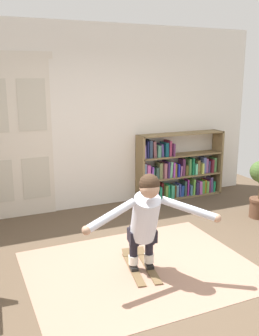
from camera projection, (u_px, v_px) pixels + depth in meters
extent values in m
plane|color=brown|center=(167.00, 279.00, 4.05)|extent=(7.20, 7.20, 0.00)
cube|color=white|center=(88.00, 118.00, 6.01)|extent=(6.00, 0.10, 2.90)
cube|color=beige|center=(34.00, 140.00, 5.68)|extent=(0.55, 0.04, 2.35)
cube|color=beige|center=(32.00, 105.00, 5.54)|extent=(0.41, 0.01, 0.76)
cube|color=beige|center=(36.00, 178.00, 5.80)|extent=(0.41, 0.01, 0.64)
cube|color=beige|center=(9.00, 54.00, 5.28)|extent=(1.22, 0.04, 0.10)
cube|color=#9F7763|center=(141.00, 269.00, 4.26)|extent=(2.48, 1.94, 0.01)
cube|color=olive|center=(140.00, 170.00, 6.35)|extent=(0.04, 0.30, 1.15)
cube|color=olive|center=(217.00, 161.00, 6.97)|extent=(0.04, 0.30, 1.15)
cube|color=olive|center=(179.00, 196.00, 6.80)|extent=(1.57, 0.30, 0.02)
cube|color=olive|center=(180.00, 176.00, 6.71)|extent=(1.57, 0.30, 0.02)
cube|color=olive|center=(181.00, 155.00, 6.62)|extent=(1.57, 0.30, 0.02)
cube|color=olive|center=(181.00, 134.00, 6.53)|extent=(1.57, 0.30, 0.02)
cube|color=brown|center=(141.00, 195.00, 6.49)|extent=(0.04, 0.16, 0.21)
cube|color=teal|center=(145.00, 192.00, 6.50)|extent=(0.07, 0.23, 0.29)
cube|color=#492051|center=(148.00, 194.00, 6.53)|extent=(0.06, 0.16, 0.21)
cube|color=teal|center=(152.00, 192.00, 6.55)|extent=(0.03, 0.15, 0.24)
cube|color=#B8509B|center=(154.00, 192.00, 6.57)|extent=(0.05, 0.23, 0.24)
cube|color=#26926F|center=(158.00, 192.00, 6.59)|extent=(0.04, 0.21, 0.23)
cube|color=#5B171B|center=(161.00, 190.00, 6.62)|extent=(0.04, 0.14, 0.28)
cube|color=#669344|center=(164.00, 191.00, 6.63)|extent=(0.05, 0.23, 0.24)
cube|color=#30CE7D|center=(167.00, 191.00, 6.67)|extent=(0.04, 0.16, 0.24)
cube|color=#3DA780|center=(170.00, 191.00, 6.67)|extent=(0.06, 0.22, 0.23)
cube|color=#4F3717|center=(173.00, 190.00, 6.71)|extent=(0.03, 0.22, 0.22)
cube|color=#6292B6|center=(175.00, 190.00, 6.75)|extent=(0.04, 0.19, 0.21)
cube|color=#434BA6|center=(178.00, 189.00, 6.76)|extent=(0.04, 0.17, 0.23)
cube|color=#1E4197|center=(180.00, 190.00, 6.78)|extent=(0.07, 0.19, 0.20)
cube|color=#325145|center=(183.00, 187.00, 6.80)|extent=(0.04, 0.20, 0.27)
cube|color=purple|center=(186.00, 187.00, 6.80)|extent=(0.03, 0.15, 0.29)
cube|color=teal|center=(189.00, 189.00, 6.83)|extent=(0.04, 0.17, 0.19)
cube|color=#7BD550|center=(191.00, 186.00, 6.87)|extent=(0.04, 0.22, 0.29)
cube|color=#2D2351|center=(194.00, 187.00, 6.88)|extent=(0.05, 0.23, 0.23)
cube|color=#B65AB8|center=(198.00, 187.00, 6.91)|extent=(0.07, 0.23, 0.24)
cube|color=#50A03F|center=(200.00, 186.00, 6.95)|extent=(0.06, 0.22, 0.24)
cube|color=#BF8023|center=(203.00, 186.00, 6.96)|extent=(0.03, 0.15, 0.24)
cube|color=#76C25E|center=(205.00, 186.00, 6.97)|extent=(0.03, 0.19, 0.22)
cube|color=#7B2663|center=(207.00, 185.00, 6.99)|extent=(0.04, 0.21, 0.24)
cube|color=#554982|center=(210.00, 184.00, 7.00)|extent=(0.06, 0.15, 0.28)
cube|color=#1A8F56|center=(212.00, 186.00, 7.03)|extent=(0.04, 0.15, 0.20)
cube|color=#6B85B0|center=(142.00, 171.00, 6.39)|extent=(0.06, 0.22, 0.29)
cube|color=#C554A3|center=(146.00, 172.00, 6.41)|extent=(0.06, 0.21, 0.26)
cube|color=purple|center=(150.00, 173.00, 6.44)|extent=(0.04, 0.23, 0.22)
cube|color=#295E4A|center=(152.00, 173.00, 6.47)|extent=(0.05, 0.15, 0.18)
cube|color=#335048|center=(156.00, 173.00, 6.49)|extent=(0.06, 0.15, 0.19)
cube|color=#798654|center=(159.00, 170.00, 6.52)|extent=(0.06, 0.18, 0.27)
cube|color=#A36170|center=(163.00, 170.00, 6.53)|extent=(0.04, 0.23, 0.26)
cube|color=#402761|center=(166.00, 169.00, 6.56)|extent=(0.04, 0.23, 0.28)
cube|color=#6BB987|center=(168.00, 169.00, 6.58)|extent=(0.06, 0.23, 0.28)
cube|color=#AE48C0|center=(172.00, 169.00, 6.59)|extent=(0.03, 0.20, 0.27)
cube|color=olive|center=(173.00, 169.00, 6.62)|extent=(0.04, 0.20, 0.23)
cube|color=#232BB4|center=(176.00, 169.00, 6.64)|extent=(0.03, 0.21, 0.22)
cube|color=#9F6091|center=(179.00, 170.00, 6.67)|extent=(0.04, 0.19, 0.18)
cube|color=#5A2C55|center=(182.00, 167.00, 6.69)|extent=(0.04, 0.17, 0.30)
cube|color=brown|center=(185.00, 170.00, 6.72)|extent=(0.05, 0.17, 0.18)
cube|color=#549551|center=(188.00, 166.00, 6.74)|extent=(0.05, 0.18, 0.29)
cube|color=#18754A|center=(191.00, 166.00, 6.75)|extent=(0.03, 0.20, 0.30)
cube|color=#64D6A9|center=(194.00, 168.00, 6.78)|extent=(0.04, 0.21, 0.20)
cube|color=olive|center=(197.00, 166.00, 6.82)|extent=(0.06, 0.17, 0.24)
cube|color=#C7D461|center=(200.00, 168.00, 6.84)|extent=(0.04, 0.22, 0.19)
cube|color=#5363A9|center=(202.00, 165.00, 6.85)|extent=(0.06, 0.17, 0.29)
cube|color=#955595|center=(205.00, 165.00, 6.89)|extent=(0.05, 0.17, 0.26)
cube|color=#3C3B6A|center=(207.00, 166.00, 6.91)|extent=(0.03, 0.16, 0.21)
cube|color=maroon|center=(210.00, 165.00, 6.92)|extent=(0.05, 0.22, 0.24)
cube|color=#4D874A|center=(213.00, 164.00, 6.94)|extent=(0.05, 0.18, 0.27)
cube|color=#8D71CA|center=(142.00, 151.00, 6.31)|extent=(0.06, 0.19, 0.22)
cube|color=navy|center=(146.00, 149.00, 6.33)|extent=(0.03, 0.19, 0.29)
cube|color=#2B3C55|center=(149.00, 149.00, 6.34)|extent=(0.05, 0.21, 0.30)
cube|color=brown|center=(153.00, 149.00, 6.37)|extent=(0.07, 0.16, 0.28)
cube|color=#4E876F|center=(157.00, 151.00, 6.41)|extent=(0.06, 0.22, 0.20)
cube|color=#49397D|center=(160.00, 150.00, 6.44)|extent=(0.05, 0.18, 0.22)
cube|color=#114A59|center=(164.00, 149.00, 6.47)|extent=(0.06, 0.22, 0.24)
cube|color=#9D375B|center=(168.00, 148.00, 6.50)|extent=(0.04, 0.22, 0.26)
cube|color=#5A2C5B|center=(171.00, 149.00, 6.50)|extent=(0.03, 0.23, 0.22)
cylinder|color=brown|center=(259.00, 208.00, 5.78)|extent=(0.27, 0.27, 0.30)
cylinder|color=brown|center=(259.00, 200.00, 5.74)|extent=(0.29, 0.29, 0.04)
cube|color=brown|center=(133.00, 269.00, 4.24)|extent=(0.22, 0.76, 0.01)
cube|color=brown|center=(126.00, 252.00, 4.56)|extent=(0.11, 0.13, 0.06)
cube|color=black|center=(134.00, 268.00, 4.21)|extent=(0.10, 0.13, 0.04)
cube|color=brown|center=(149.00, 267.00, 4.28)|extent=(0.22, 0.76, 0.01)
cube|color=brown|center=(141.00, 251.00, 4.60)|extent=(0.11, 0.13, 0.06)
cube|color=black|center=(149.00, 266.00, 4.25)|extent=(0.10, 0.13, 0.04)
cylinder|color=white|center=(133.00, 260.00, 4.21)|extent=(0.13, 0.13, 0.10)
cylinder|color=black|center=(133.00, 243.00, 4.16)|extent=(0.10, 0.10, 0.30)
cylinder|color=black|center=(134.00, 236.00, 4.11)|extent=(0.13, 0.13, 0.22)
cylinder|color=white|center=(149.00, 258.00, 4.25)|extent=(0.13, 0.13, 0.10)
cylinder|color=black|center=(149.00, 241.00, 4.20)|extent=(0.10, 0.10, 0.30)
cylinder|color=black|center=(150.00, 234.00, 4.15)|extent=(0.13, 0.13, 0.22)
cube|color=black|center=(142.00, 235.00, 4.13)|extent=(0.33, 0.23, 0.14)
cylinder|color=silver|center=(145.00, 218.00, 3.98)|extent=(0.36, 0.50, 0.59)
sphere|color=tan|center=(150.00, 188.00, 3.74)|extent=(0.23, 0.23, 0.20)
sphere|color=#382619|center=(149.00, 184.00, 3.74)|extent=(0.24, 0.24, 0.21)
cylinder|color=silver|center=(111.00, 216.00, 3.65)|extent=(0.58, 0.22, 0.23)
sphere|color=tan|center=(86.00, 230.00, 3.50)|extent=(0.10, 0.10, 0.09)
cylinder|color=silver|center=(189.00, 209.00, 3.83)|extent=(0.52, 0.40, 0.23)
sphere|color=tan|center=(217.00, 218.00, 3.80)|extent=(0.10, 0.10, 0.09)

